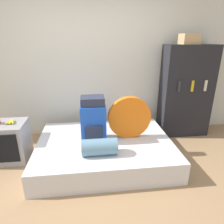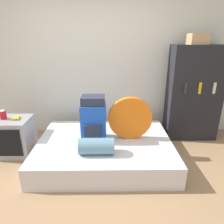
{
  "view_description": "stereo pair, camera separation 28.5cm",
  "coord_description": "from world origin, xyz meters",
  "px_view_note": "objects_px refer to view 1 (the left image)",
  "views": [
    {
      "loc": [
        0.03,
        -1.95,
        1.77
      ],
      "look_at": [
        0.35,
        0.7,
        0.77
      ],
      "focal_mm": 32.0,
      "sensor_mm": 36.0,
      "label": 1
    },
    {
      "loc": [
        0.31,
        -1.97,
        1.77
      ],
      "look_at": [
        0.35,
        0.7,
        0.77
      ],
      "focal_mm": 32.0,
      "sensor_mm": 36.0,
      "label": 2
    }
  ],
  "objects_px": {
    "sleeping_roll": "(100,147)",
    "television": "(8,142)",
    "tent_bag": "(129,117)",
    "cardboard_box": "(189,39)",
    "backpack": "(93,120)",
    "bookshelf": "(186,92)"
  },
  "relations": [
    {
      "from": "sleeping_roll",
      "to": "tent_bag",
      "type": "bearing_deg",
      "value": 42.59
    },
    {
      "from": "tent_bag",
      "to": "cardboard_box",
      "type": "distance_m",
      "value": 1.69
    },
    {
      "from": "tent_bag",
      "to": "cardboard_box",
      "type": "bearing_deg",
      "value": 29.86
    },
    {
      "from": "television",
      "to": "cardboard_box",
      "type": "bearing_deg",
      "value": 10.45
    },
    {
      "from": "tent_bag",
      "to": "cardboard_box",
      "type": "relative_size",
      "value": 2.25
    },
    {
      "from": "tent_bag",
      "to": "bookshelf",
      "type": "xyz_separation_m",
      "value": [
        1.18,
        0.65,
        0.19
      ]
    },
    {
      "from": "tent_bag",
      "to": "television",
      "type": "xyz_separation_m",
      "value": [
        -1.84,
        0.1,
        -0.34
      ]
    },
    {
      "from": "tent_bag",
      "to": "television",
      "type": "bearing_deg",
      "value": 177.01
    },
    {
      "from": "television",
      "to": "tent_bag",
      "type": "bearing_deg",
      "value": -2.99
    },
    {
      "from": "tent_bag",
      "to": "sleeping_roll",
      "type": "xyz_separation_m",
      "value": [
        -0.48,
        -0.44,
        -0.21
      ]
    },
    {
      "from": "sleeping_roll",
      "to": "cardboard_box",
      "type": "height_order",
      "value": "cardboard_box"
    },
    {
      "from": "bookshelf",
      "to": "cardboard_box",
      "type": "relative_size",
      "value": 5.77
    },
    {
      "from": "backpack",
      "to": "cardboard_box",
      "type": "height_order",
      "value": "cardboard_box"
    },
    {
      "from": "sleeping_roll",
      "to": "television",
      "type": "distance_m",
      "value": 1.46
    },
    {
      "from": "television",
      "to": "bookshelf",
      "type": "relative_size",
      "value": 0.36
    },
    {
      "from": "tent_bag",
      "to": "television",
      "type": "height_order",
      "value": "tent_bag"
    },
    {
      "from": "backpack",
      "to": "sleeping_roll",
      "type": "xyz_separation_m",
      "value": [
        0.06,
        -0.41,
        -0.21
      ]
    },
    {
      "from": "sleeping_roll",
      "to": "television",
      "type": "relative_size",
      "value": 0.78
    },
    {
      "from": "cardboard_box",
      "to": "sleeping_roll",
      "type": "bearing_deg",
      "value": -145.86
    },
    {
      "from": "sleeping_roll",
      "to": "bookshelf",
      "type": "height_order",
      "value": "bookshelf"
    },
    {
      "from": "backpack",
      "to": "sleeping_roll",
      "type": "height_order",
      "value": "backpack"
    },
    {
      "from": "television",
      "to": "sleeping_roll",
      "type": "bearing_deg",
      "value": -21.61
    }
  ]
}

